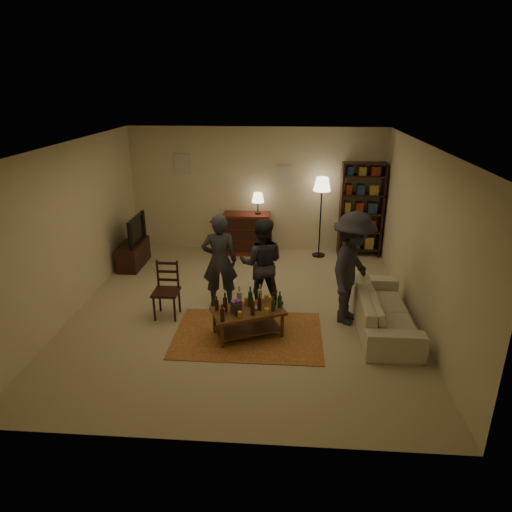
# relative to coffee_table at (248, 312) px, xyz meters

# --- Properties ---
(floor) EXTENTS (6.00, 6.00, 0.00)m
(floor) POSITION_rel_coffee_table_xyz_m (-0.15, 0.80, -0.39)
(floor) COLOR #C6B793
(floor) RESTS_ON ground
(room_shell) EXTENTS (6.00, 6.00, 6.00)m
(room_shell) POSITION_rel_coffee_table_xyz_m (-0.80, 3.78, 1.42)
(room_shell) COLOR beige
(room_shell) RESTS_ON ground
(rug) EXTENTS (2.20, 1.50, 0.01)m
(rug) POSITION_rel_coffee_table_xyz_m (0.00, -0.00, -0.38)
(rug) COLOR brown
(rug) RESTS_ON ground
(coffee_table) EXTENTS (1.18, 0.93, 0.76)m
(coffee_table) POSITION_rel_coffee_table_xyz_m (0.00, 0.00, 0.00)
(coffee_table) COLOR brown
(coffee_table) RESTS_ON ground
(dining_chair) EXTENTS (0.40, 0.40, 0.93)m
(dining_chair) POSITION_rel_coffee_table_xyz_m (-1.35, 0.55, 0.10)
(dining_chair) COLOR black
(dining_chair) RESTS_ON ground
(tv_stand) EXTENTS (0.40, 1.00, 1.06)m
(tv_stand) POSITION_rel_coffee_table_xyz_m (-2.59, 2.60, -0.00)
(tv_stand) COLOR black
(tv_stand) RESTS_ON ground
(dresser) EXTENTS (1.00, 0.50, 1.36)m
(dresser) POSITION_rel_coffee_table_xyz_m (-0.34, 3.51, 0.09)
(dresser) COLOR maroon
(dresser) RESTS_ON ground
(bookshelf) EXTENTS (0.90, 0.34, 2.02)m
(bookshelf) POSITION_rel_coffee_table_xyz_m (2.10, 3.58, 0.64)
(bookshelf) COLOR black
(bookshelf) RESTS_ON ground
(floor_lamp) EXTENTS (0.36, 0.36, 1.73)m
(floor_lamp) POSITION_rel_coffee_table_xyz_m (1.24, 3.45, 1.08)
(floor_lamp) COLOR black
(floor_lamp) RESTS_ON ground
(sofa) EXTENTS (0.81, 2.08, 0.61)m
(sofa) POSITION_rel_coffee_table_xyz_m (2.05, 0.40, -0.08)
(sofa) COLOR beige
(sofa) RESTS_ON ground
(person_left) EXTENTS (0.63, 0.47, 1.60)m
(person_left) POSITION_rel_coffee_table_xyz_m (-0.55, 0.96, 0.41)
(person_left) COLOR #292A31
(person_left) RESTS_ON ground
(person_right) EXTENTS (0.75, 0.59, 1.54)m
(person_right) POSITION_rel_coffee_table_xyz_m (0.14, 0.99, 0.38)
(person_right) COLOR #27282F
(person_right) RESTS_ON ground
(person_by_sofa) EXTENTS (1.08, 1.32, 1.79)m
(person_by_sofa) POSITION_rel_coffee_table_xyz_m (1.55, 0.56, 0.50)
(person_by_sofa) COLOR #292931
(person_by_sofa) RESTS_ON ground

